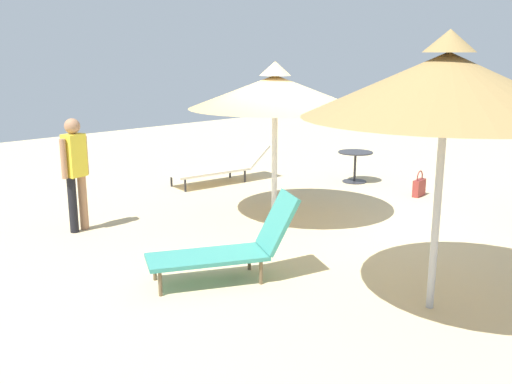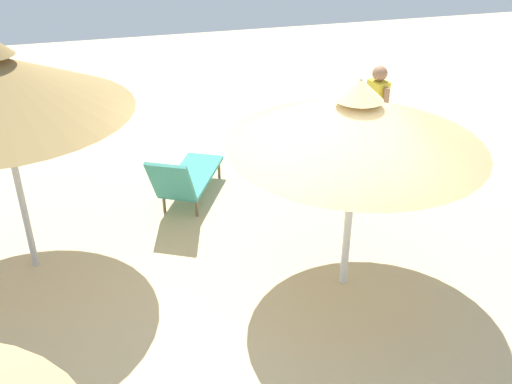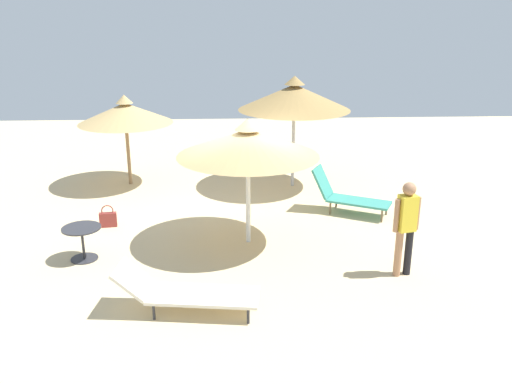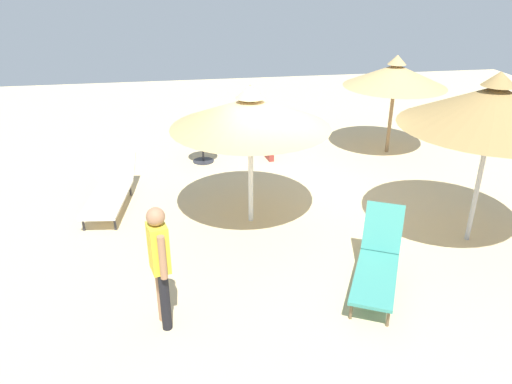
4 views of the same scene
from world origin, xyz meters
name	(u,v)px [view 2 (image 2 of 4)]	position (x,y,z in m)	size (l,w,h in m)	color
ground	(287,300)	(0.00, 0.00, -0.05)	(24.00, 24.00, 0.10)	beige
parasol_umbrella_center	(357,122)	(-0.11, 0.74, 2.05)	(2.74, 2.74, 2.52)	white
lounge_chair_far_left	(186,178)	(-2.40, -0.77, 0.43)	(1.83, 1.32, 1.01)	teal
person_standing_edge	(376,111)	(-2.77, 2.29, 0.99)	(0.48, 0.28, 1.72)	#A57554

